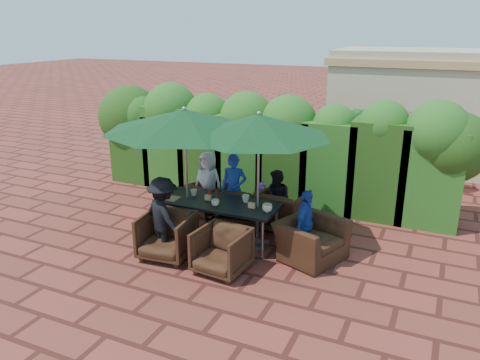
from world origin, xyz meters
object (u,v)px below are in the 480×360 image
at_px(dining_table, 218,205).
at_px(chair_near_right, 222,249).
at_px(umbrella_right, 259,126).
at_px(chair_near_left, 167,234).
at_px(chair_end_right, 311,234).
at_px(chair_far_mid, 240,202).
at_px(chair_far_left, 207,197).
at_px(chair_far_right, 283,208).
at_px(umbrella_left, 184,120).

relative_size(dining_table, chair_near_right, 2.78).
distance_m(umbrella_right, chair_near_left, 2.42).
height_order(chair_near_left, chair_end_right, chair_end_right).
bearing_deg(chair_end_right, chair_far_mid, 82.13).
bearing_deg(chair_near_right, chair_end_right, 46.35).
distance_m(chair_far_left, chair_far_right, 1.74).
distance_m(umbrella_right, chair_far_left, 2.62).
bearing_deg(dining_table, umbrella_left, -176.35).
distance_m(umbrella_left, chair_far_right, 2.56).
relative_size(chair_far_right, chair_near_left, 1.00).
height_order(dining_table, chair_far_mid, chair_far_mid).
relative_size(dining_table, chair_far_right, 2.60).
distance_m(dining_table, umbrella_left, 1.66).
bearing_deg(chair_end_right, chair_far_right, 62.34).
bearing_deg(chair_far_left, umbrella_left, 121.91).
distance_m(umbrella_left, chair_near_left, 2.03).
height_order(umbrella_left, chair_near_right, umbrella_left).
relative_size(dining_table, chair_far_left, 3.13).
distance_m(dining_table, umbrella_right, 1.72).
bearing_deg(chair_far_right, chair_near_left, 59.58).
bearing_deg(chair_near_right, chair_near_left, -178.71).
xyz_separation_m(umbrella_left, chair_near_left, (0.14, -0.95, -1.78)).
distance_m(umbrella_left, chair_end_right, 2.98).
xyz_separation_m(umbrella_left, chair_far_left, (-0.18, 1.10, -1.85)).
relative_size(chair_far_right, chair_near_right, 1.07).
height_order(dining_table, umbrella_left, umbrella_left).
height_order(umbrella_right, chair_near_left, umbrella_right).
bearing_deg(chair_far_mid, chair_near_right, 97.85).
bearing_deg(umbrella_left, chair_far_mid, 57.48).
bearing_deg(chair_far_left, dining_table, 149.59).
bearing_deg(umbrella_left, chair_end_right, 0.14).
bearing_deg(chair_far_mid, dining_table, 80.61).
bearing_deg(dining_table, chair_far_right, 44.94).
bearing_deg(chair_near_left, chair_end_right, 17.08).
distance_m(umbrella_left, chair_far_left, 2.17).
bearing_deg(chair_far_right, chair_end_right, 137.14).
xyz_separation_m(chair_far_left, chair_far_right, (1.74, -0.12, 0.07)).
bearing_deg(chair_near_right, dining_table, 124.96).
bearing_deg(chair_end_right, dining_table, 110.08).
distance_m(umbrella_right, chair_end_right, 2.03).
xyz_separation_m(dining_table, chair_end_right, (1.80, -0.03, -0.21)).
distance_m(chair_far_left, chair_near_left, 2.08).
height_order(umbrella_right, chair_far_mid, umbrella_right).
xyz_separation_m(dining_table, umbrella_left, (-0.62, -0.04, 1.54)).
bearing_deg(chair_end_right, umbrella_right, 105.39).
relative_size(umbrella_left, chair_near_right, 3.59).
distance_m(chair_near_left, chair_near_right, 1.09).
relative_size(umbrella_right, chair_far_left, 3.46).
xyz_separation_m(chair_far_left, chair_far_mid, (0.81, -0.11, 0.05)).
distance_m(chair_far_left, chair_near_right, 2.55).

